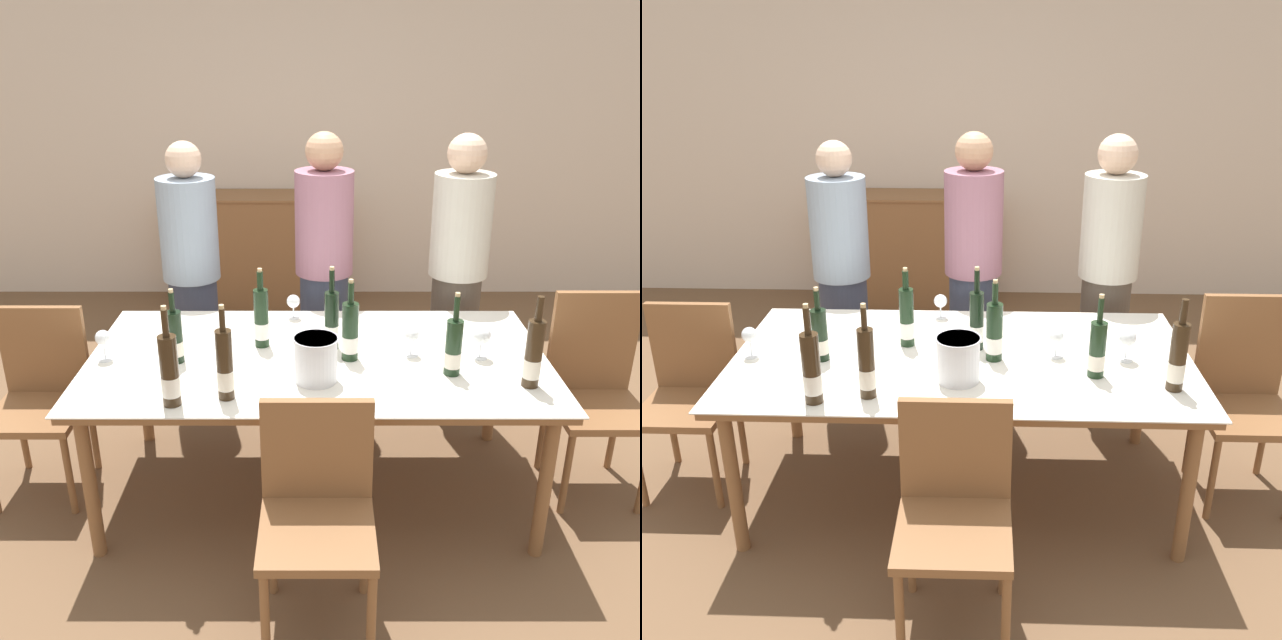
# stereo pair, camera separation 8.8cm
# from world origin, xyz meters

# --- Properties ---
(ground_plane) EXTENTS (12.00, 12.00, 0.00)m
(ground_plane) POSITION_xyz_m (0.00, 0.00, 0.00)
(ground_plane) COLOR brown
(back_wall) EXTENTS (8.00, 0.10, 2.80)m
(back_wall) POSITION_xyz_m (0.00, 2.94, 1.40)
(back_wall) COLOR beige
(back_wall) RESTS_ON ground_plane
(sideboard_cabinet) EXTENTS (1.35, 0.46, 0.93)m
(sideboard_cabinet) POSITION_xyz_m (-0.52, 2.65, 0.47)
(sideboard_cabinet) COLOR brown
(sideboard_cabinet) RESTS_ON ground_plane
(dining_table) EXTENTS (2.11, 1.12, 0.74)m
(dining_table) POSITION_xyz_m (0.00, 0.00, 0.69)
(dining_table) COLOR brown
(dining_table) RESTS_ON ground_plane
(ice_bucket) EXTENTS (0.19, 0.19, 0.20)m
(ice_bucket) POSITION_xyz_m (-0.01, -0.24, 0.85)
(ice_bucket) COLOR silver
(ice_bucket) RESTS_ON dining_table
(wine_bottle_0) EXTENTS (0.08, 0.08, 0.42)m
(wine_bottle_0) POSITION_xyz_m (-0.58, -0.45, 0.89)
(wine_bottle_0) COLOR #332314
(wine_bottle_0) RESTS_ON dining_table
(wine_bottle_1) EXTENTS (0.07, 0.07, 0.39)m
(wine_bottle_1) POSITION_xyz_m (-0.27, 0.12, 0.88)
(wine_bottle_1) COLOR black
(wine_bottle_1) RESTS_ON dining_table
(wine_bottle_2) EXTENTS (0.07, 0.07, 0.41)m
(wine_bottle_2) POSITION_xyz_m (0.07, 0.09, 0.88)
(wine_bottle_2) COLOR black
(wine_bottle_2) RESTS_ON dining_table
(wine_bottle_3) EXTENTS (0.07, 0.07, 0.38)m
(wine_bottle_3) POSITION_xyz_m (0.59, -0.18, 0.86)
(wine_bottle_3) COLOR black
(wine_bottle_3) RESTS_ON dining_table
(wine_bottle_4) EXTENTS (0.07, 0.07, 0.35)m
(wine_bottle_4) POSITION_xyz_m (-0.64, -0.06, 0.86)
(wine_bottle_4) COLOR black
(wine_bottle_4) RESTS_ON dining_table
(wine_bottle_5) EXTENTS (0.07, 0.07, 0.40)m
(wine_bottle_5) POSITION_xyz_m (0.90, -0.29, 0.89)
(wine_bottle_5) COLOR #332314
(wine_bottle_5) RESTS_ON dining_table
(wine_bottle_6) EXTENTS (0.07, 0.07, 0.41)m
(wine_bottle_6) POSITION_xyz_m (-0.37, -0.40, 0.89)
(wine_bottle_6) COLOR #332314
(wine_bottle_6) RESTS_ON dining_table
(wine_bottle_7) EXTENTS (0.08, 0.08, 0.39)m
(wine_bottle_7) POSITION_xyz_m (0.15, -0.03, 0.87)
(wine_bottle_7) COLOR black
(wine_bottle_7) RESTS_ON dining_table
(wine_glass_0) EXTENTS (0.07, 0.07, 0.13)m
(wine_glass_0) POSITION_xyz_m (-0.13, 0.46, 0.83)
(wine_glass_0) COLOR white
(wine_glass_0) RESTS_ON dining_table
(wine_glass_1) EXTENTS (0.07, 0.07, 0.14)m
(wine_glass_1) POSITION_xyz_m (0.43, 0.01, 0.84)
(wine_glass_1) COLOR white
(wine_glass_1) RESTS_ON dining_table
(wine_glass_2) EXTENTS (0.07, 0.07, 0.14)m
(wine_glass_2) POSITION_xyz_m (-0.97, -0.04, 0.84)
(wine_glass_2) COLOR white
(wine_glass_2) RESTS_ON dining_table
(wine_glass_3) EXTENTS (0.09, 0.09, 0.16)m
(wine_glass_3) POSITION_xyz_m (0.75, -0.02, 0.85)
(wine_glass_3) COLOR white
(wine_glass_3) RESTS_ON dining_table
(chair_near_front) EXTENTS (0.42, 0.42, 0.89)m
(chair_near_front) POSITION_xyz_m (0.00, -0.79, 0.52)
(chair_near_front) COLOR brown
(chair_near_front) RESTS_ON ground_plane
(chair_right_end) EXTENTS (0.42, 0.42, 0.99)m
(chair_right_end) POSITION_xyz_m (1.35, 0.09, 0.56)
(chair_right_end) COLOR brown
(chair_right_end) RESTS_ON ground_plane
(chair_left_end) EXTENTS (0.42, 0.42, 0.91)m
(chair_left_end) POSITION_xyz_m (-1.35, 0.09, 0.52)
(chair_left_end) COLOR brown
(chair_left_end) RESTS_ON ground_plane
(person_host) EXTENTS (0.33, 0.33, 1.60)m
(person_host) POSITION_xyz_m (-0.74, 0.90, 0.80)
(person_host) COLOR #383F56
(person_host) RESTS_ON ground_plane
(person_guest_left) EXTENTS (0.33, 0.33, 1.65)m
(person_guest_left) POSITION_xyz_m (0.03, 0.89, 0.83)
(person_guest_left) COLOR #383F56
(person_guest_left) RESTS_ON ground_plane
(person_guest_right) EXTENTS (0.33, 0.33, 1.65)m
(person_guest_right) POSITION_xyz_m (0.80, 0.83, 0.83)
(person_guest_right) COLOR #51473D
(person_guest_right) RESTS_ON ground_plane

